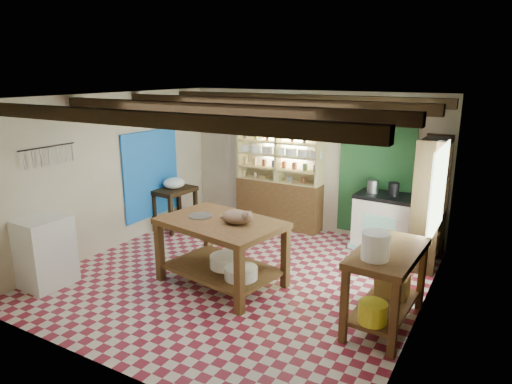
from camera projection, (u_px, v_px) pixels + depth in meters
The scene contains 30 objects.
floor at pixel (240, 277), 6.75m from camera, with size 5.00×5.00×0.02m, color maroon.
ceiling at pixel (238, 97), 6.07m from camera, with size 5.00×5.00×0.02m, color #45454A.
wall_back at pixel (310, 162), 8.51m from camera, with size 5.00×0.04×2.60m, color beige.
wall_front at pixel (100, 250), 4.31m from camera, with size 5.00×0.04×2.60m, color beige.
wall_left at pixel (112, 172), 7.61m from camera, with size 0.04×5.00×2.60m, color beige.
wall_right at pixel (425, 219), 5.21m from camera, with size 0.04×5.00×2.60m, color beige.
ceiling_beams at pixel (239, 106), 6.11m from camera, with size 5.00×3.80×0.15m, color black.
blue_wall_patch at pixel (151, 174), 8.40m from camera, with size 0.04×1.40×1.60m, color blue.
green_wall_patch at pixel (376, 172), 7.89m from camera, with size 1.30×0.04×2.30m, color #215227.
window_back at pixel (286, 138), 8.63m from camera, with size 0.90×0.02×0.80m, color silver.
window_right at pixel (438, 191), 6.03m from camera, with size 0.02×1.30×1.20m, color silver.
utensil_rail at pixel (48, 155), 6.45m from camera, with size 0.06×0.90×0.28m, color black.
pot_rack at pixel (373, 120), 7.30m from camera, with size 0.86×0.12×0.36m, color black.
shelving_unit at pixel (279, 171), 8.66m from camera, with size 1.70×0.34×2.20m, color #DAC37D.
tall_rack at pixel (430, 203), 6.90m from camera, with size 0.40×0.86×2.00m, color black.
work_table at pixel (221, 252), 6.40m from camera, with size 1.66×1.11×0.94m, color brown.
stove at pixel (385, 222), 7.68m from camera, with size 0.97×0.65×0.95m, color white.
prep_table at pixel (175, 208), 8.71m from camera, with size 0.54×0.78×0.79m, color black.
white_cabinet at pixel (45, 252), 6.36m from camera, with size 0.55×0.66×0.98m, color white.
right_counter at pixel (386, 288), 5.35m from camera, with size 0.66×1.33×0.95m, color brown.
cat at pixel (237, 217), 6.14m from camera, with size 0.41×0.31×0.19m, color #927055.
steel_tray at pixel (200, 216), 6.46m from camera, with size 0.33×0.33×0.02m, color #9C9DA4.
basin_large at pixel (227, 261), 6.44m from camera, with size 0.48×0.48×0.17m, color white.
basin_small at pixel (241, 273), 6.09m from camera, with size 0.45×0.45×0.16m, color white.
kettle_left at pixel (373, 186), 7.66m from camera, with size 0.19×0.19×0.22m, color #9C9DA4.
kettle_right at pixel (394, 189), 7.48m from camera, with size 0.18×0.18×0.22m, color black.
enamel_bowl at pixel (174, 183), 8.58m from camera, with size 0.41×0.41×0.21m, color white.
white_bucket at pixel (376, 246), 4.92m from camera, with size 0.30×0.30×0.30m, color white.
wicker_basket at pixel (392, 285), 5.62m from camera, with size 0.37×0.29×0.26m, color olive.
yellow_tub at pixel (373, 312), 5.01m from camera, with size 0.32×0.32×0.23m, color yellow.
Camera 1 is at (3.28, -5.26, 2.93)m, focal length 32.00 mm.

